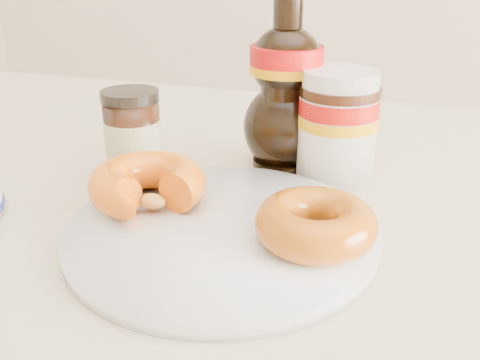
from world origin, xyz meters
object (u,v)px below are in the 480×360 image
(donut_whole, at_px, (316,223))
(dark_jar, at_px, (133,136))
(syrup_bottle, at_px, (286,86))
(dining_table, at_px, (268,286))
(donut_bitten, at_px, (148,184))
(nutella_jar, at_px, (338,122))
(plate, at_px, (222,231))

(donut_whole, distance_m, dark_jar, 0.24)
(donut_whole, bearing_deg, syrup_bottle, 111.05)
(dining_table, xyz_separation_m, donut_bitten, (-0.11, -0.04, 0.12))
(dining_table, distance_m, nutella_jar, 0.19)
(donut_bitten, bearing_deg, donut_whole, 5.53)
(nutella_jar, bearing_deg, syrup_bottle, 162.15)
(donut_whole, relative_size, nutella_jar, 0.83)
(dining_table, bearing_deg, donut_whole, -49.58)
(donut_bitten, xyz_separation_m, nutella_jar, (0.15, 0.15, 0.03))
(dining_table, bearing_deg, dark_jar, 166.62)
(plate, distance_m, dark_jar, 0.17)
(donut_whole, distance_m, syrup_bottle, 0.21)
(dining_table, bearing_deg, plate, -113.51)
(donut_bitten, bearing_deg, syrup_bottle, 76.42)
(donut_whole, relative_size, syrup_bottle, 0.53)
(dark_jar, bearing_deg, donut_whole, -25.39)
(plate, xyz_separation_m, donut_whole, (0.08, -0.00, 0.02))
(donut_bitten, bearing_deg, nutella_jar, 58.46)
(dining_table, relative_size, nutella_jar, 11.84)
(nutella_jar, xyz_separation_m, dark_jar, (-0.21, -0.07, -0.02))
(syrup_bottle, xyz_separation_m, dark_jar, (-0.14, -0.09, -0.04))
(plate, xyz_separation_m, syrup_bottle, (0.01, 0.19, 0.09))
(dining_table, height_order, syrup_bottle, syrup_bottle)
(plate, height_order, nutella_jar, nutella_jar)
(nutella_jar, bearing_deg, donut_whole, -86.30)
(donut_bitten, xyz_separation_m, syrup_bottle, (0.09, 0.17, 0.06))
(nutella_jar, bearing_deg, dining_table, -112.52)
(donut_whole, height_order, nutella_jar, nutella_jar)
(donut_bitten, distance_m, dark_jar, 0.10)
(dining_table, height_order, donut_whole, donut_whole)
(donut_whole, xyz_separation_m, nutella_jar, (-0.01, 0.17, 0.03))
(donut_whole, xyz_separation_m, dark_jar, (-0.22, 0.10, 0.02))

